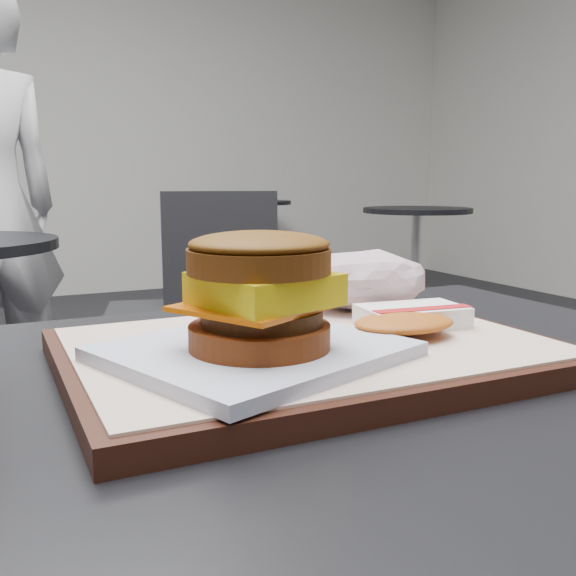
# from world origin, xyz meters

# --- Properties ---
(serving_tray) EXTENTS (0.38, 0.28, 0.02)m
(serving_tray) POSITION_xyz_m (0.02, 0.04, 0.78)
(serving_tray) COLOR black
(serving_tray) RESTS_ON customer_table
(breakfast_sandwich) EXTENTS (0.24, 0.22, 0.09)m
(breakfast_sandwich) POSITION_xyz_m (-0.04, 0.00, 0.83)
(breakfast_sandwich) COLOR white
(breakfast_sandwich) RESTS_ON serving_tray
(hash_brown) EXTENTS (0.12, 0.10, 0.02)m
(hash_brown) POSITION_xyz_m (0.11, 0.03, 0.80)
(hash_brown) COLOR white
(hash_brown) RESTS_ON serving_tray
(crumpled_wrapper) EXTENTS (0.13, 0.10, 0.06)m
(crumpled_wrapper) POSITION_xyz_m (0.13, 0.13, 0.82)
(crumpled_wrapper) COLOR silver
(crumpled_wrapper) RESTS_ON serving_tray
(neighbor_chair) EXTENTS (0.64, 0.51, 0.88)m
(neighbor_chair) POSITION_xyz_m (0.41, 1.70, 0.51)
(neighbor_chair) COLOR #B1B1B6
(neighbor_chair) RESTS_ON ground
(bg_table_near) EXTENTS (0.66, 0.66, 0.75)m
(bg_table_near) POSITION_xyz_m (2.20, 2.80, 0.56)
(bg_table_near) COLOR black
(bg_table_near) RESTS_ON ground
(bg_table_far) EXTENTS (0.66, 0.66, 0.75)m
(bg_table_far) POSITION_xyz_m (1.80, 4.50, 0.56)
(bg_table_far) COLOR black
(bg_table_far) RESTS_ON ground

